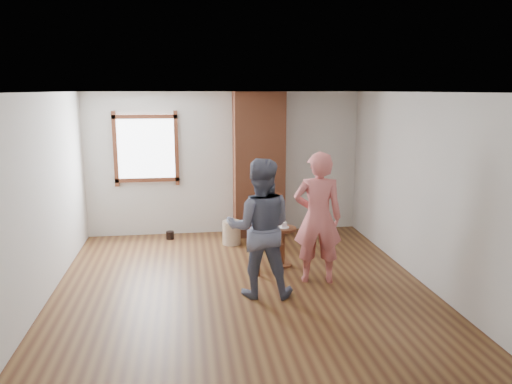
# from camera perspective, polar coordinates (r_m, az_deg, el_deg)

# --- Properties ---
(ground) EXTENTS (5.50, 5.50, 0.00)m
(ground) POSITION_cam_1_polar(r_m,az_deg,el_deg) (6.89, -1.63, -10.83)
(ground) COLOR brown
(ground) RESTS_ON ground
(room_shell) EXTENTS (5.04, 5.52, 2.62)m
(room_shell) POSITION_cam_1_polar(r_m,az_deg,el_deg) (7.02, -2.73, 4.87)
(room_shell) COLOR silver
(room_shell) RESTS_ON ground
(brick_chimney) EXTENTS (0.90, 0.50, 2.60)m
(brick_chimney) POSITION_cam_1_polar(r_m,az_deg,el_deg) (9.03, 0.31, 3.14)
(brick_chimney) COLOR #A15839
(brick_chimney) RESTS_ON ground
(stoneware_crock) EXTENTS (0.42, 0.42, 0.41)m
(stoneware_crock) POSITION_cam_1_polar(r_m,az_deg,el_deg) (8.67, -2.81, -4.65)
(stoneware_crock) COLOR #CAB092
(stoneware_crock) RESTS_ON ground
(dark_pot) EXTENTS (0.16, 0.16, 0.14)m
(dark_pot) POSITION_cam_1_polar(r_m,az_deg,el_deg) (9.10, -9.79, -4.89)
(dark_pot) COLOR black
(dark_pot) RESTS_ON ground
(dining_chair_left) EXTENTS (0.52, 0.52, 0.91)m
(dining_chair_left) POSITION_cam_1_polar(r_m,az_deg,el_deg) (8.41, 1.50, -2.98)
(dining_chair_left) COLOR brown
(dining_chair_left) RESTS_ON ground
(dining_chair_right) EXTENTS (0.45, 0.45, 0.86)m
(dining_chair_right) POSITION_cam_1_polar(r_m,az_deg,el_deg) (7.37, 1.04, -5.35)
(dining_chair_right) COLOR brown
(dining_chair_right) RESTS_ON ground
(side_table) EXTENTS (0.40, 0.40, 0.60)m
(side_table) POSITION_cam_1_polar(r_m,az_deg,el_deg) (7.57, 3.10, -5.51)
(side_table) COLOR brown
(side_table) RESTS_ON ground
(cake_plate) EXTENTS (0.18, 0.18, 0.01)m
(cake_plate) POSITION_cam_1_polar(r_m,az_deg,el_deg) (7.52, 3.12, -4.04)
(cake_plate) COLOR white
(cake_plate) RESTS_ON side_table
(cake_slice) EXTENTS (0.08, 0.07, 0.06)m
(cake_slice) POSITION_cam_1_polar(r_m,az_deg,el_deg) (7.51, 3.19, -3.79)
(cake_slice) COLOR white
(cake_slice) RESTS_ON cake_plate
(man) EXTENTS (0.97, 0.81, 1.80)m
(man) POSITION_cam_1_polar(r_m,az_deg,el_deg) (6.38, 0.45, -4.14)
(man) COLOR #121433
(man) RESTS_ON ground
(person_pink) EXTENTS (0.73, 0.54, 1.83)m
(person_pink) POSITION_cam_1_polar(r_m,az_deg,el_deg) (6.88, 7.07, -2.93)
(person_pink) COLOR #DA6E6D
(person_pink) RESTS_ON ground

